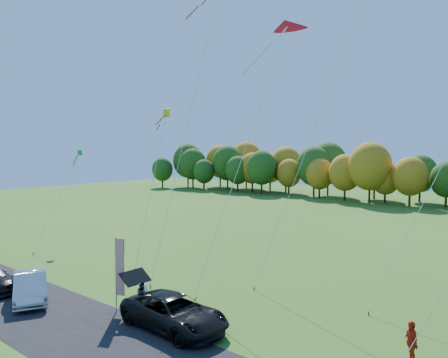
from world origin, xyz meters
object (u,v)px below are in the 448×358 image
Objects in this scene: silver_sedan at (30,286)px; feather_flag at (119,266)px; black_suv at (174,313)px; person_east at (411,342)px.

silver_sedan is 1.21× the size of feather_flag.
feather_flag reaches higher than silver_sedan.
feather_flag is (5.60, 2.21, 1.73)m from silver_sedan.
silver_sedan reaches higher than black_suv.
black_suv is 3.33× the size of person_east.
person_east is at bearing -66.39° from black_suv.
person_east is 14.78m from feather_flag.
person_east reaches higher than silver_sedan.
silver_sedan is 6.26m from feather_flag.
feather_flag is at bearing 97.50° from black_suv.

